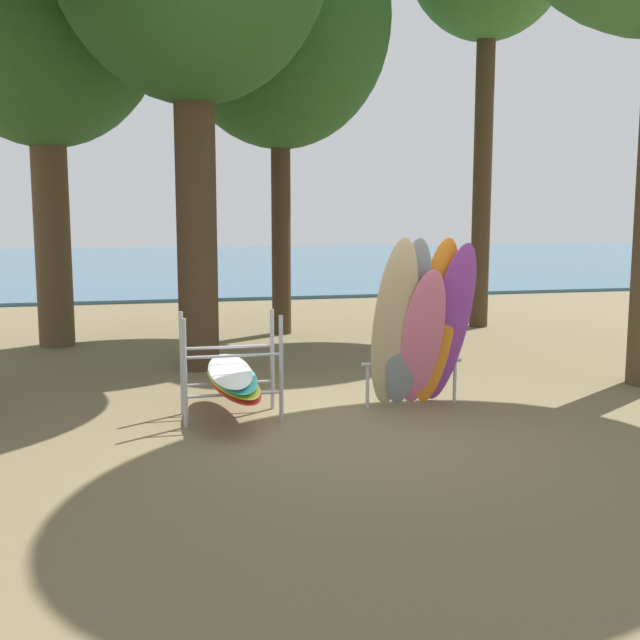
% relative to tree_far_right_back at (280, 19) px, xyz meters
% --- Properties ---
extents(ground_plane, '(80.00, 80.00, 0.00)m').
position_rel_tree_far_right_back_xyz_m(ground_plane, '(-0.48, -6.95, -6.14)').
color(ground_plane, brown).
extents(lake_water, '(80.00, 36.00, 0.10)m').
position_rel_tree_far_right_back_xyz_m(lake_water, '(-0.48, 24.14, -6.09)').
color(lake_water, '#38607A').
rests_on(lake_water, ground).
extents(tree_far_right_back, '(4.32, 4.32, 8.66)m').
position_rel_tree_far_right_back_xyz_m(tree_far_right_back, '(0.00, 0.00, 0.00)').
color(tree_far_right_back, '#42301E').
rests_on(tree_far_right_back, ground).
extents(tree_deep_back, '(4.27, 4.27, 8.50)m').
position_rel_tree_far_right_back_xyz_m(tree_deep_back, '(-4.31, -0.45, -0.18)').
color(tree_deep_back, brown).
rests_on(tree_deep_back, ground).
extents(leaning_board_pile, '(1.33, 1.06, 2.16)m').
position_rel_tree_far_right_back_xyz_m(leaning_board_pile, '(0.52, -6.50, -5.12)').
color(leaning_board_pile, '#C6B289').
rests_on(leaning_board_pile, ground).
extents(board_storage_rack, '(1.15, 2.13, 1.25)m').
position_rel_tree_far_right_back_xyz_m(board_storage_rack, '(-1.76, -6.27, -5.65)').
color(board_storage_rack, '#9EA0A5').
rests_on(board_storage_rack, ground).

